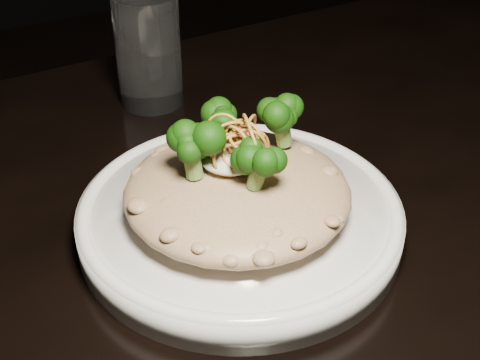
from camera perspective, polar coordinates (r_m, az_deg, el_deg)
name	(u,v)px	position (r m, az deg, el deg)	size (l,w,h in m)	color
table	(304,271)	(0.67, 5.49, -7.75)	(1.10, 0.80, 0.75)	black
plate	(240,219)	(0.57, 0.00, -3.35)	(0.28, 0.28, 0.03)	white
risotto	(237,191)	(0.55, -0.23, -0.97)	(0.19, 0.19, 0.04)	brown
broccoli	(238,140)	(0.53, -0.17, 3.40)	(0.13, 0.13, 0.05)	black
cheese	(231,157)	(0.54, -0.78, 2.01)	(0.05, 0.05, 0.01)	white
shallots	(238,131)	(0.52, -0.18, 4.21)	(0.06, 0.06, 0.04)	brown
drinking_glass	(148,50)	(0.76, -7.82, 10.89)	(0.07, 0.07, 0.13)	silver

